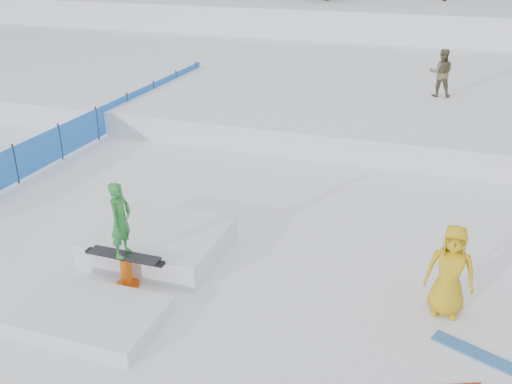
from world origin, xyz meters
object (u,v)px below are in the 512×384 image
(safety_fence, at_px, (97,123))
(walker_olive, at_px, (441,73))
(spectator_yellow, at_px, (450,271))
(jib_rail_feature, at_px, (142,257))

(safety_fence, height_order, walker_olive, walker_olive)
(safety_fence, xyz_separation_m, spectator_yellow, (11.00, -6.07, 0.29))
(safety_fence, distance_m, walker_olive, 11.96)
(walker_olive, bearing_deg, safety_fence, 25.52)
(jib_rail_feature, bearing_deg, walker_olive, 69.09)
(walker_olive, bearing_deg, spectator_yellow, 88.18)
(safety_fence, bearing_deg, spectator_yellow, -28.88)
(spectator_yellow, bearing_deg, safety_fence, 151.45)
(spectator_yellow, xyz_separation_m, jib_rail_feature, (-5.67, -0.53, -0.54))
(safety_fence, xyz_separation_m, walker_olive, (10.20, 6.15, 1.09))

